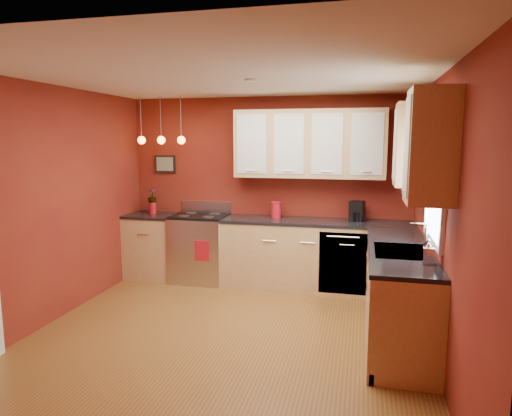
% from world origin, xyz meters
% --- Properties ---
extents(floor, '(4.20, 4.20, 0.00)m').
position_xyz_m(floor, '(0.00, 0.00, 0.00)').
color(floor, brown).
rests_on(floor, ground).
extents(ceiling, '(4.00, 4.20, 0.02)m').
position_xyz_m(ceiling, '(0.00, 0.00, 2.60)').
color(ceiling, beige).
rests_on(ceiling, wall_back).
extents(wall_back, '(4.00, 0.02, 2.60)m').
position_xyz_m(wall_back, '(0.00, 2.10, 1.30)').
color(wall_back, maroon).
rests_on(wall_back, floor).
extents(wall_front, '(4.00, 0.02, 2.60)m').
position_xyz_m(wall_front, '(0.00, -2.10, 1.30)').
color(wall_front, maroon).
rests_on(wall_front, floor).
extents(wall_left, '(0.02, 4.20, 2.60)m').
position_xyz_m(wall_left, '(-2.00, 0.00, 1.30)').
color(wall_left, maroon).
rests_on(wall_left, floor).
extents(wall_right, '(0.02, 4.20, 2.60)m').
position_xyz_m(wall_right, '(2.00, 0.00, 1.30)').
color(wall_right, maroon).
rests_on(wall_right, floor).
extents(base_cabinets_back_left, '(0.70, 0.60, 0.90)m').
position_xyz_m(base_cabinets_back_left, '(-1.65, 1.80, 0.45)').
color(base_cabinets_back_left, tan).
rests_on(base_cabinets_back_left, floor).
extents(base_cabinets_back_right, '(2.54, 0.60, 0.90)m').
position_xyz_m(base_cabinets_back_right, '(0.73, 1.80, 0.45)').
color(base_cabinets_back_right, tan).
rests_on(base_cabinets_back_right, floor).
extents(base_cabinets_right, '(0.60, 2.10, 0.90)m').
position_xyz_m(base_cabinets_right, '(1.70, 0.45, 0.45)').
color(base_cabinets_right, tan).
rests_on(base_cabinets_right, floor).
extents(counter_back_left, '(0.70, 0.62, 0.04)m').
position_xyz_m(counter_back_left, '(-1.65, 1.80, 0.92)').
color(counter_back_left, black).
rests_on(counter_back_left, base_cabinets_back_left).
extents(counter_back_right, '(2.54, 0.62, 0.04)m').
position_xyz_m(counter_back_right, '(0.73, 1.80, 0.92)').
color(counter_back_right, black).
rests_on(counter_back_right, base_cabinets_back_right).
extents(counter_right, '(0.62, 2.10, 0.04)m').
position_xyz_m(counter_right, '(1.70, 0.45, 0.92)').
color(counter_right, black).
rests_on(counter_right, base_cabinets_right).
extents(gas_range, '(0.76, 0.64, 1.11)m').
position_xyz_m(gas_range, '(-0.92, 1.80, 0.48)').
color(gas_range, '#B6B6BA').
rests_on(gas_range, floor).
extents(dishwasher_front, '(0.60, 0.02, 0.80)m').
position_xyz_m(dishwasher_front, '(1.10, 1.51, 0.45)').
color(dishwasher_front, '#B6B6BA').
rests_on(dishwasher_front, base_cabinets_back_right).
extents(sink, '(0.50, 0.70, 0.33)m').
position_xyz_m(sink, '(1.70, 0.30, 0.92)').
color(sink, gray).
rests_on(sink, counter_right).
extents(window, '(0.06, 1.02, 1.22)m').
position_xyz_m(window, '(1.97, 0.30, 1.69)').
color(window, white).
rests_on(window, wall_right).
extents(upper_cabinets_back, '(2.00, 0.35, 0.90)m').
position_xyz_m(upper_cabinets_back, '(0.60, 1.93, 1.95)').
color(upper_cabinets_back, tan).
rests_on(upper_cabinets_back, wall_back).
extents(upper_cabinets_right, '(0.35, 1.95, 0.90)m').
position_xyz_m(upper_cabinets_right, '(1.82, 0.32, 1.95)').
color(upper_cabinets_right, tan).
rests_on(upper_cabinets_right, wall_right).
extents(wall_picture, '(0.32, 0.03, 0.26)m').
position_xyz_m(wall_picture, '(-1.55, 2.08, 1.65)').
color(wall_picture, black).
rests_on(wall_picture, wall_back).
extents(pendant_lights, '(0.71, 0.11, 0.66)m').
position_xyz_m(pendant_lights, '(-1.45, 1.75, 2.01)').
color(pendant_lights, gray).
rests_on(pendant_lights, ceiling).
extents(red_canister, '(0.15, 0.15, 0.22)m').
position_xyz_m(red_canister, '(0.16, 1.89, 1.05)').
color(red_canister, '#A4111C').
rests_on(red_canister, counter_back_right).
extents(red_vase, '(0.10, 0.10, 0.16)m').
position_xyz_m(red_vase, '(-1.66, 1.83, 1.02)').
color(red_vase, '#A4111C').
rests_on(red_vase, counter_back_left).
extents(flowers, '(0.14, 0.14, 0.22)m').
position_xyz_m(flowers, '(-1.66, 1.83, 1.19)').
color(flowers, '#A4111C').
rests_on(flowers, red_vase).
extents(coffee_maker, '(0.22, 0.21, 0.26)m').
position_xyz_m(coffee_maker, '(1.25, 1.89, 1.06)').
color(coffee_maker, black).
rests_on(coffee_maker, counter_back_right).
extents(soap_pump, '(0.10, 0.10, 0.22)m').
position_xyz_m(soap_pump, '(1.89, -0.13, 1.05)').
color(soap_pump, white).
rests_on(soap_pump, counter_right).
extents(dish_towel, '(0.20, 0.01, 0.28)m').
position_xyz_m(dish_towel, '(-0.77, 1.47, 0.52)').
color(dish_towel, '#A4111C').
rests_on(dish_towel, gas_range).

